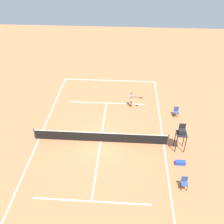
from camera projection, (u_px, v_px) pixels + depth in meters
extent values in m
plane|color=#D37A4C|center=(101.00, 141.00, 21.25)|extent=(60.00, 60.00, 0.00)
cube|color=white|center=(110.00, 80.00, 29.67)|extent=(10.37, 0.10, 0.01)
cube|color=white|center=(164.00, 144.00, 20.97)|extent=(0.10, 20.83, 0.01)
cube|color=white|center=(39.00, 139.00, 21.53)|extent=(0.10, 20.83, 0.01)
cube|color=white|center=(106.00, 103.00, 25.88)|extent=(7.78, 0.10, 0.01)
cube|color=white|center=(92.00, 201.00, 16.62)|extent=(7.78, 0.10, 0.01)
cube|color=white|center=(101.00, 141.00, 21.25)|extent=(0.10, 11.46, 0.01)
cylinder|color=#4C4C51|center=(168.00, 140.00, 20.65)|extent=(0.10, 0.10, 1.07)
cylinder|color=#4C4C51|center=(35.00, 134.00, 21.23)|extent=(0.10, 0.10, 1.07)
cube|color=black|center=(100.00, 137.00, 20.99)|extent=(10.97, 0.03, 0.91)
cube|color=white|center=(100.00, 133.00, 20.71)|extent=(10.97, 0.04, 0.06)
cylinder|color=brown|center=(131.00, 103.00, 25.26)|extent=(0.12, 0.12, 0.75)
cylinder|color=brown|center=(131.00, 104.00, 25.10)|extent=(0.12, 0.12, 0.75)
cylinder|color=white|center=(131.00, 98.00, 24.79)|extent=(0.28, 0.28, 0.58)
sphere|color=brown|center=(132.00, 93.00, 24.52)|extent=(0.21, 0.21, 0.21)
cylinder|color=brown|center=(132.00, 96.00, 24.92)|extent=(0.09, 0.09, 0.52)
cylinder|color=brown|center=(134.00, 97.00, 24.47)|extent=(0.53, 0.16, 0.09)
cylinder|color=black|center=(138.00, 97.00, 24.40)|extent=(0.26, 0.07, 0.04)
ellipsoid|color=red|center=(141.00, 98.00, 24.35)|extent=(0.36, 0.32, 0.04)
sphere|color=#CCE033|center=(146.00, 118.00, 23.78)|extent=(0.07, 0.07, 0.07)
cylinder|color=#232328|center=(185.00, 145.00, 19.80)|extent=(0.07, 0.07, 1.55)
cylinder|color=#232328|center=(176.00, 144.00, 19.84)|extent=(0.07, 0.07, 1.55)
cylinder|color=#232328|center=(184.00, 139.00, 20.37)|extent=(0.07, 0.07, 1.55)
cylinder|color=#232328|center=(175.00, 138.00, 20.40)|extent=(0.07, 0.07, 1.55)
cube|color=#232328|center=(182.00, 134.00, 19.63)|extent=(0.80, 0.80, 0.06)
cube|color=#232328|center=(182.00, 132.00, 19.49)|extent=(0.50, 0.44, 0.40)
cube|color=#232328|center=(182.00, 126.00, 19.45)|extent=(0.50, 0.06, 0.50)
cylinder|color=#262626|center=(187.00, 188.00, 17.17)|extent=(0.04, 0.04, 0.45)
cylinder|color=#262626|center=(182.00, 188.00, 17.19)|extent=(0.04, 0.04, 0.45)
cylinder|color=#262626|center=(186.00, 184.00, 17.46)|extent=(0.04, 0.04, 0.45)
cylinder|color=#262626|center=(181.00, 184.00, 17.48)|extent=(0.04, 0.04, 0.45)
cube|color=#38518C|center=(185.00, 184.00, 17.18)|extent=(0.44, 0.44, 0.06)
cube|color=#38518C|center=(185.00, 179.00, 17.21)|extent=(0.44, 0.04, 0.44)
cylinder|color=#262626|center=(178.00, 115.00, 23.80)|extent=(0.04, 0.04, 0.45)
cylinder|color=#262626|center=(174.00, 115.00, 23.82)|extent=(0.04, 0.04, 0.45)
cylinder|color=#262626|center=(178.00, 113.00, 24.08)|extent=(0.04, 0.04, 0.45)
cylinder|color=#262626|center=(174.00, 113.00, 24.10)|extent=(0.04, 0.04, 0.45)
cube|color=#38518C|center=(176.00, 112.00, 23.80)|extent=(0.44, 0.44, 0.06)
cube|color=#38518C|center=(176.00, 109.00, 23.83)|extent=(0.44, 0.04, 0.44)
cube|color=#2647B7|center=(180.00, 163.00, 19.14)|extent=(0.76, 0.32, 0.30)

